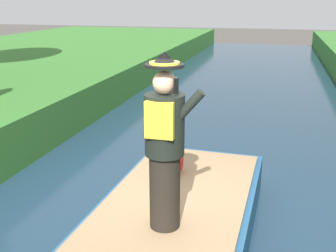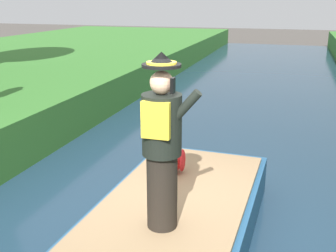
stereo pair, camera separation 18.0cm
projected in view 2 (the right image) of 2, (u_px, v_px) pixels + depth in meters
The scene contains 5 objects.
ground_plane at pixel (174, 251), 5.15m from camera, with size 80.00×80.00×0.00m, color #4C4742.
canal_water at pixel (174, 247), 5.14m from camera, with size 6.38×48.00×0.10m, color #1E384C.
boat at pixel (169, 232), 4.84m from camera, with size 1.93×4.25×0.61m.
person_pirate at pixel (162, 144), 4.11m from camera, with size 0.61×0.42×1.85m.
parrot_plush at pixel (172, 156), 5.63m from camera, with size 0.36×0.35×0.57m.
Camera 2 is at (1.23, -4.27, 3.04)m, focal length 43.75 mm.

